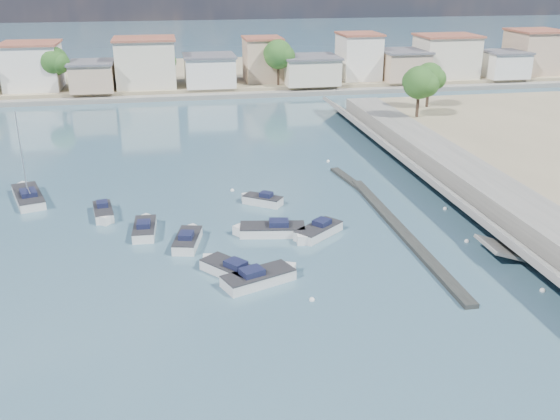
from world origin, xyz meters
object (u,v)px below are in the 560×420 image
at_px(motorboat_b, 188,240).
at_px(motorboat_e, 145,228).
at_px(motorboat_g, 104,213).
at_px(motorboat_h, 262,277).
at_px(motorboat_a, 229,269).
at_px(sailboat, 28,196).
at_px(motorboat_d, 317,232).
at_px(motorboat_f, 261,200).
at_px(motorboat_c, 269,230).

bearing_deg(motorboat_b, motorboat_e, 139.29).
bearing_deg(motorboat_g, motorboat_h, -50.92).
height_order(motorboat_a, sailboat, sailboat).
bearing_deg(motorboat_d, motorboat_h, -128.69).
height_order(motorboat_d, motorboat_h, same).
bearing_deg(motorboat_f, motorboat_d, -67.69).
xyz_separation_m(motorboat_a, motorboat_f, (4.56, 13.89, -0.00)).
bearing_deg(motorboat_e, motorboat_d, -13.61).
height_order(motorboat_f, sailboat, sailboat).
distance_m(motorboat_a, sailboat, 25.99).
xyz_separation_m(motorboat_a, motorboat_c, (4.12, 6.64, 0.00)).
distance_m(motorboat_e, motorboat_f, 11.85).
height_order(motorboat_a, motorboat_c, same).
bearing_deg(motorboat_f, motorboat_a, -108.18).
distance_m(motorboat_f, sailboat, 22.71).
height_order(motorboat_c, motorboat_g, same).
height_order(motorboat_c, motorboat_e, same).
height_order(motorboat_b, motorboat_g, same).
bearing_deg(motorboat_h, motorboat_c, 77.03).
distance_m(motorboat_a, motorboat_b, 6.51).
relative_size(motorboat_b, motorboat_g, 1.06).
height_order(motorboat_d, sailboat, sailboat).
distance_m(motorboat_c, motorboat_g, 15.53).
distance_m(motorboat_d, sailboat, 28.96).
relative_size(motorboat_e, motorboat_h, 0.86).
distance_m(motorboat_b, motorboat_h, 9.09).
bearing_deg(motorboat_b, motorboat_c, 5.96).
bearing_deg(motorboat_c, sailboat, 149.89).
relative_size(motorboat_c, sailboat, 0.69).
distance_m(motorboat_b, motorboat_g, 10.28).
height_order(motorboat_a, motorboat_b, same).
height_order(motorboat_c, motorboat_h, same).
height_order(motorboat_a, motorboat_h, same).
bearing_deg(motorboat_b, motorboat_a, -65.57).
relative_size(motorboat_d, motorboat_f, 1.21).
xyz_separation_m(motorboat_e, sailboat, (-11.31, 10.24, 0.03)).
distance_m(motorboat_g, sailboat, 9.65).
xyz_separation_m(motorboat_b, motorboat_c, (6.81, 0.71, 0.00)).
relative_size(motorboat_a, sailboat, 0.55).
height_order(motorboat_d, motorboat_g, same).
xyz_separation_m(motorboat_c, motorboat_h, (-1.93, -8.38, -0.00)).
bearing_deg(motorboat_f, motorboat_b, -132.30).
bearing_deg(motorboat_a, motorboat_f, 71.82).
bearing_deg(motorboat_f, sailboat, 166.52).
height_order(motorboat_e, motorboat_g, same).
distance_m(motorboat_a, motorboat_c, 7.81).
xyz_separation_m(motorboat_b, motorboat_h, (4.89, -7.66, 0.00)).
relative_size(motorboat_g, sailboat, 0.52).
relative_size(motorboat_b, motorboat_h, 0.86).
bearing_deg(motorboat_a, sailboat, 132.40).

